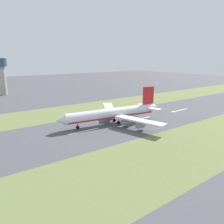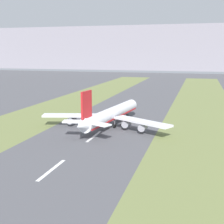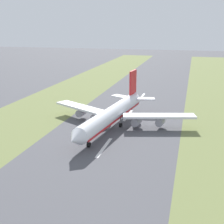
# 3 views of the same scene
# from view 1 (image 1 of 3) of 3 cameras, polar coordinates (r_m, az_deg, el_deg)

# --- Properties ---
(ground_plane) EXTENTS (800.00, 800.00, 0.00)m
(ground_plane) POSITION_cam_1_polar(r_m,az_deg,el_deg) (129.03, 1.87, -3.01)
(ground_plane) COLOR #4C4C51
(grass_median_west) EXTENTS (40.00, 600.00, 0.01)m
(grass_median_west) POSITION_cam_1_polar(r_m,az_deg,el_deg) (99.61, 18.18, -8.97)
(grass_median_west) COLOR olive
(grass_median_west) RESTS_ON ground
(grass_median_east) EXTENTS (40.00, 600.00, 0.01)m
(grass_median_east) POSITION_cam_1_polar(r_m,az_deg,el_deg) (165.60, -7.73, 0.69)
(grass_median_east) COLOR olive
(grass_median_east) RESTS_ON ground
(centreline_dash_near) EXTENTS (1.20, 18.00, 0.01)m
(centreline_dash_near) POSITION_cam_1_polar(r_m,az_deg,el_deg) (168.65, 17.22, 0.43)
(centreline_dash_near) COLOR silver
(centreline_dash_near) RESTS_ON ground
(centreline_dash_mid) EXTENTS (1.20, 18.00, 0.01)m
(centreline_dash_mid) POSITION_cam_1_polar(r_m,az_deg,el_deg) (139.42, 7.25, -1.82)
(centreline_dash_mid) COLOR silver
(centreline_dash_mid) RESTS_ON ground
(centreline_dash_far) EXTENTS (1.20, 18.00, 0.01)m
(centreline_dash_far) POSITION_cam_1_polar(r_m,az_deg,el_deg) (116.75, -7.29, -4.96)
(centreline_dash_far) COLOR silver
(centreline_dash_far) RESTS_ON ground
(airplane_main_jet) EXTENTS (63.58, 67.14, 20.20)m
(airplane_main_jet) POSITION_cam_1_polar(r_m,az_deg,el_deg) (128.14, 0.75, -0.33)
(airplane_main_jet) COLOR silver
(airplane_main_jet) RESTS_ON ground
(control_tower) EXTENTS (12.00, 12.00, 37.54)m
(control_tower) POSITION_cam_1_polar(r_m,az_deg,el_deg) (253.35, -26.90, 9.19)
(control_tower) COLOR #A39E93
(control_tower) RESTS_ON ground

